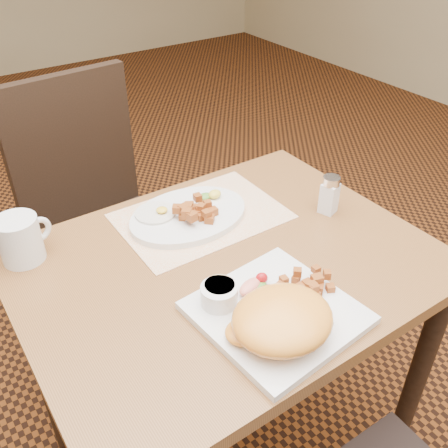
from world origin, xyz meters
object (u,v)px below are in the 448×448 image
Objects in this scene: chair_far at (97,212)px; salt_shaker at (330,194)px; table at (227,296)px; plate_oval at (189,215)px; coffee_mug at (21,239)px; plate_square at (276,313)px.

chair_far is 0.80m from salt_shaker.
table is 2.96× the size of plate_oval.
plate_oval is 2.50× the size of coffee_mug.
salt_shaker is (0.31, -0.17, 0.04)m from plate_oval.
coffee_mug is (-0.35, 0.45, 0.04)m from plate_square.
table is 0.22m from plate_oval.
table is at bearing -177.05° from salt_shaker.
plate_oval is at bearing 86.47° from table.
salt_shaker is at bearing 2.95° from table.
salt_shaker is at bearing 31.89° from plate_square.
salt_shaker is (0.34, 0.21, 0.04)m from plate_square.
chair_far is at bearing 93.06° from plate_square.
plate_square is at bearing 87.89° from chair_far.
table is 0.93× the size of chair_far.
salt_shaker reaches higher than table.
chair_far is 3.19× the size of plate_oval.
table is 0.23m from plate_square.
plate_square reaches higher than table.
chair_far is 0.57m from coffee_mug.
table is at bearing 84.19° from plate_square.
plate_square is 0.92× the size of plate_oval.
coffee_mug reaches higher than table.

